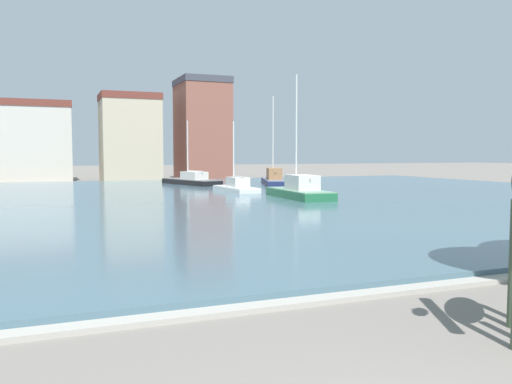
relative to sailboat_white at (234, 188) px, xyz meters
name	(u,v)px	position (x,y,z in m)	size (l,w,h in m)	color
harbor_water	(107,201)	(-10.60, -4.29, -0.35)	(84.97, 51.54, 0.26)	#476675
quay_edge_coping	(233,310)	(-10.60, -30.31, -0.42)	(84.97, 0.50, 0.12)	#ADA89E
sailboat_white	(234,188)	(0.00, 0.00, 0.00)	(2.24, 6.71, 5.98)	white
sailboat_navy	(273,181)	(6.91, 7.78, 0.15)	(4.68, 9.74, 9.11)	navy
sailboat_black	(188,182)	(-1.11, 11.00, 0.05)	(4.72, 9.44, 6.69)	black
sailboat_green	(296,192)	(2.09, -7.42, 0.14)	(2.57, 8.04, 8.87)	#236B42
townhouse_tall_gabled	(32,142)	(-16.07, 27.46, 4.30)	(9.06, 7.81, 9.53)	beige
townhouse_corner_house	(130,138)	(-5.01, 23.70, 4.79)	(6.96, 6.05, 10.50)	#C6B293
townhouse_narrow_midrow	(202,129)	(4.19, 24.31, 5.98)	(6.08, 7.35, 12.90)	#8E5142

